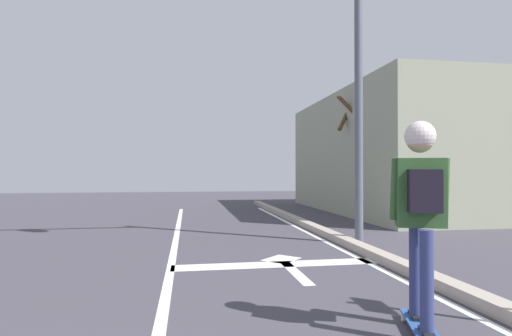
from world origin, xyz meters
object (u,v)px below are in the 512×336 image
Objects in this scene: skater at (421,194)px; traffic_signal_mast at (298,38)px; skateboard at (421,327)px; roadside_tree at (355,164)px.

traffic_signal_mast is at bearing 88.65° from skater.
skateboard is 0.49× the size of skater.
roadside_tree reaches higher than skateboard.
skater reaches higher than skateboard.
skater is at bearing -108.40° from skateboard.
roadside_tree is (3.02, 4.33, -2.31)m from traffic_signal_mast.
skater is at bearing -91.35° from traffic_signal_mast.
skateboard is at bearing -109.83° from roadside_tree.
skateboard is at bearing -91.29° from traffic_signal_mast.
skateboard is 0.23× the size of roadside_tree.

